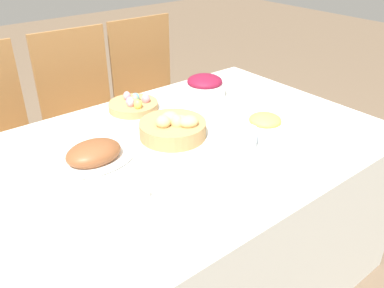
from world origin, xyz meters
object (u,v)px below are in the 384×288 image
at_px(beet_salad_bowl, 205,86).
at_px(drinking_cup, 246,139).
at_px(egg_basket, 134,105).
at_px(butter_dish, 129,195).
at_px(bread_basket, 174,128).
at_px(ham_platter, 94,154).
at_px(fork, 192,207).
at_px(spoon, 268,169).
at_px(knife, 262,172).
at_px(chair_far_center, 85,116).
at_px(pineapple_bowl, 265,126).
at_px(dinner_plate, 229,188).
at_px(chair_far_right, 153,97).

bearing_deg(beet_salad_bowl, drinking_cup, -113.93).
relative_size(egg_basket, drinking_cup, 2.52).
xyz_separation_m(beet_salad_bowl, butter_dish, (-0.74, -0.50, -0.03)).
distance_m(beet_salad_bowl, drinking_cup, 0.56).
height_order(bread_basket, butter_dish, bread_basket).
xyz_separation_m(ham_platter, beet_salad_bowl, (0.72, 0.22, 0.02)).
relative_size(fork, spoon, 1.00).
distance_m(bread_basket, butter_dish, 0.44).
bearing_deg(ham_platter, drinking_cup, -30.46).
height_order(ham_platter, knife, ham_platter).
height_order(beet_salad_bowl, knife, beet_salad_bowl).
bearing_deg(drinking_cup, beet_salad_bowl, 66.07).
xyz_separation_m(chair_far_center, butter_dish, (-0.35, -1.09, 0.23)).
distance_m(egg_basket, pineapple_bowl, 0.62).
distance_m(chair_far_center, knife, 1.27).
xyz_separation_m(beet_salad_bowl, knife, (-0.30, -0.66, -0.05)).
relative_size(knife, drinking_cup, 1.79).
bearing_deg(knife, spoon, -0.86).
height_order(bread_basket, beet_salad_bowl, bread_basket).
bearing_deg(chair_far_center, fork, -96.75).
xyz_separation_m(spoon, drinking_cup, (0.04, 0.15, 0.04)).
distance_m(chair_far_center, dinner_plate, 1.27).
relative_size(chair_far_right, beet_salad_bowl, 4.89).
bearing_deg(drinking_cup, butter_dish, 179.05).
distance_m(chair_far_center, drinking_cup, 1.14).
bearing_deg(dinner_plate, bread_basket, 79.30).
height_order(fork, knife, same).
xyz_separation_m(ham_platter, spoon, (0.45, -0.44, -0.02)).
relative_size(beet_salad_bowl, dinner_plate, 0.77).
bearing_deg(bread_basket, ham_platter, 174.33).
relative_size(knife, spoon, 1.00).
bearing_deg(beet_salad_bowl, chair_far_right, 83.02).
xyz_separation_m(chair_far_right, pineapple_bowl, (-0.16, -1.07, 0.26)).
xyz_separation_m(chair_far_center, ham_platter, (-0.33, -0.81, 0.24)).
bearing_deg(egg_basket, pineapple_bowl, -63.52).
bearing_deg(drinking_cup, fork, -158.66).
xyz_separation_m(dinner_plate, drinking_cup, (0.23, 0.15, 0.04)).
distance_m(chair_far_right, fork, 1.44).
relative_size(chair_far_right, butter_dish, 8.78).
distance_m(chair_far_right, egg_basket, 0.71).
distance_m(chair_far_center, spoon, 1.28).
bearing_deg(chair_far_right, drinking_cup, -103.22).
bearing_deg(ham_platter, bread_basket, -5.67).
distance_m(egg_basket, fork, 0.78).
distance_m(bread_basket, dinner_plate, 0.42).
bearing_deg(butter_dish, chair_far_right, 53.17).
bearing_deg(butter_dish, dinner_plate, -29.47).
height_order(spoon, drinking_cup, drinking_cup).
height_order(ham_platter, beet_salad_bowl, beet_salad_bowl).
bearing_deg(chair_far_right, beet_salad_bowl, -95.01).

